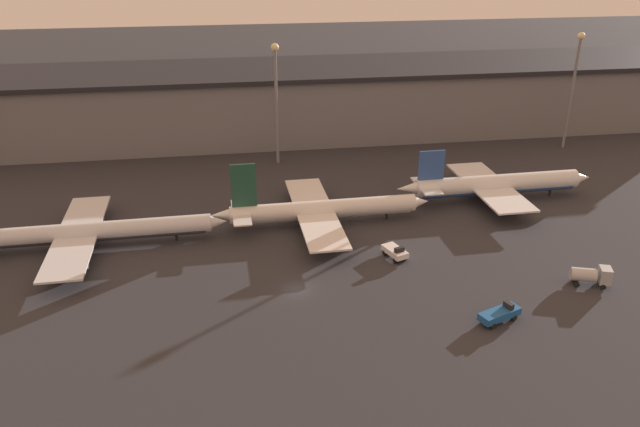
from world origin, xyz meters
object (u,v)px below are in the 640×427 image
airplane_0 (86,232)px  airplane_1 (321,210)px  service_vehicle_1 (395,252)px  service_vehicle_0 (500,314)px  airplane_2 (495,185)px  service_vehicle_2 (591,275)px

airplane_0 → airplane_1: bearing=3.1°
airplane_0 → service_vehicle_1: 53.50m
airplane_0 → service_vehicle_0: 69.90m
airplane_0 → airplane_2: (78.77, 8.77, 0.46)m
airplane_1 → airplane_2: bearing=8.0°
airplane_1 → service_vehicle_0: (19.91, -35.83, -1.73)m
airplane_0 → service_vehicle_1: airplane_0 is taller
airplane_2 → airplane_0: bearing=-174.6°
airplane_0 → service_vehicle_1: size_ratio=8.79×
service_vehicle_0 → service_vehicle_1: size_ratio=1.24×
service_vehicle_0 → service_vehicle_2: 19.44m
airplane_2 → service_vehicle_2: airplane_2 is taller
service_vehicle_0 → service_vehicle_1: bearing=94.0°
airplane_1 → service_vehicle_1: (10.29, -15.22, -1.79)m
airplane_2 → service_vehicle_0: 45.06m
airplane_2 → service_vehicle_2: (0.97, -34.50, -1.58)m
service_vehicle_1 → service_vehicle_2: 30.80m
service_vehicle_0 → service_vehicle_1: (-9.62, 20.61, -0.06)m
airplane_2 → service_vehicle_0: (-17.10, -41.64, -2.12)m
service_vehicle_0 → service_vehicle_2: (18.08, 7.13, 0.54)m
airplane_1 → service_vehicle_0: bearing=-61.9°
airplane_0 → service_vehicle_1: bearing=-14.2°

